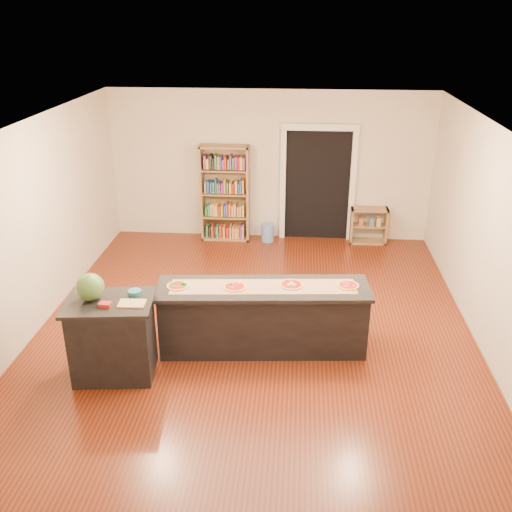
# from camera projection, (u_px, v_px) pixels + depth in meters

# --- Properties ---
(room) EXTENTS (6.00, 7.00, 2.80)m
(room) POSITION_uv_depth(u_px,v_px,m) (255.00, 234.00, 7.46)
(room) COLOR beige
(room) RESTS_ON ground
(doorway) EXTENTS (1.40, 0.09, 2.21)m
(doorway) POSITION_uv_depth(u_px,v_px,m) (318.00, 178.00, 10.64)
(doorway) COLOR black
(doorway) RESTS_ON room
(kitchen_island) EXTENTS (2.70, 0.73, 0.89)m
(kitchen_island) POSITION_uv_depth(u_px,v_px,m) (263.00, 317.00, 7.36)
(kitchen_island) COLOR black
(kitchen_island) RESTS_ON ground
(side_counter) EXTENTS (1.01, 0.74, 1.00)m
(side_counter) POSITION_uv_depth(u_px,v_px,m) (113.00, 338.00, 6.80)
(side_counter) COLOR black
(side_counter) RESTS_ON ground
(bookshelf) EXTENTS (0.91, 0.32, 1.82)m
(bookshelf) POSITION_uv_depth(u_px,v_px,m) (225.00, 194.00, 10.72)
(bookshelf) COLOR #967448
(bookshelf) RESTS_ON ground
(low_shelf) EXTENTS (0.69, 0.29, 0.69)m
(low_shelf) POSITION_uv_depth(u_px,v_px,m) (368.00, 225.00, 10.76)
(low_shelf) COLOR #967448
(low_shelf) RESTS_ON ground
(waste_bin) EXTENTS (0.24, 0.24, 0.35)m
(waste_bin) POSITION_uv_depth(u_px,v_px,m) (268.00, 232.00, 10.89)
(waste_bin) COLOR #5D87D0
(waste_bin) RESTS_ON ground
(kraft_paper) EXTENTS (2.37, 0.62, 0.00)m
(kraft_paper) POSITION_uv_depth(u_px,v_px,m) (263.00, 287.00, 7.19)
(kraft_paper) COLOR olive
(kraft_paper) RESTS_ON kitchen_island
(watermelon) EXTENTS (0.33, 0.33, 0.33)m
(watermelon) POSITION_uv_depth(u_px,v_px,m) (90.00, 287.00, 6.57)
(watermelon) COLOR #144214
(watermelon) RESTS_ON side_counter
(cutting_board) EXTENTS (0.32, 0.22, 0.02)m
(cutting_board) POSITION_uv_depth(u_px,v_px,m) (132.00, 304.00, 6.52)
(cutting_board) COLOR tan
(cutting_board) RESTS_ON side_counter
(package_red) EXTENTS (0.15, 0.11, 0.05)m
(package_red) POSITION_uv_depth(u_px,v_px,m) (105.00, 305.00, 6.47)
(package_red) COLOR maroon
(package_red) RESTS_ON side_counter
(package_teal) EXTENTS (0.16, 0.16, 0.06)m
(package_teal) POSITION_uv_depth(u_px,v_px,m) (135.00, 293.00, 6.73)
(package_teal) COLOR #195966
(package_teal) RESTS_ON side_counter
(pizza_a) EXTENTS (0.29, 0.29, 0.02)m
(pizza_a) POSITION_uv_depth(u_px,v_px,m) (178.00, 286.00, 7.19)
(pizza_a) COLOR #DDA655
(pizza_a) RESTS_ON kitchen_island
(pizza_b) EXTENTS (0.30, 0.30, 0.02)m
(pizza_b) POSITION_uv_depth(u_px,v_px,m) (235.00, 287.00, 7.17)
(pizza_b) COLOR #DDA655
(pizza_b) RESTS_ON kitchen_island
(pizza_c) EXTENTS (0.30, 0.30, 0.02)m
(pizza_c) POSITION_uv_depth(u_px,v_px,m) (291.00, 285.00, 7.22)
(pizza_c) COLOR #DDA655
(pizza_c) RESTS_ON kitchen_island
(pizza_d) EXTENTS (0.27, 0.27, 0.02)m
(pizza_d) POSITION_uv_depth(u_px,v_px,m) (348.00, 285.00, 7.20)
(pizza_d) COLOR #DDA655
(pizza_d) RESTS_ON kitchen_island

